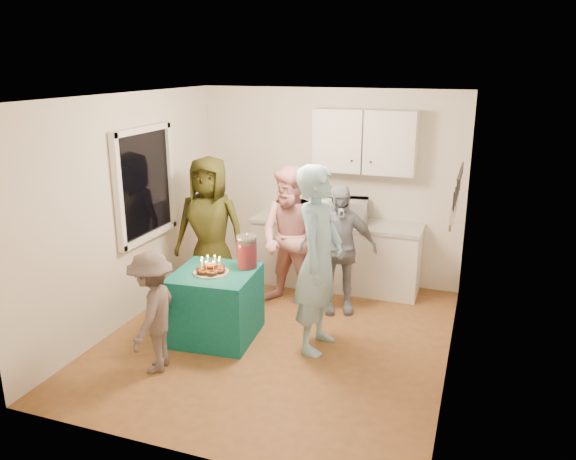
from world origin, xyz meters
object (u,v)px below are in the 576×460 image
(microwave, at_px, (346,210))
(woman_back_left, at_px, (210,229))
(party_table, at_px, (216,305))
(woman_back_right, at_px, (338,249))
(woman_back_center, at_px, (292,239))
(child_near_left, at_px, (153,312))
(punch_jar, at_px, (247,253))
(man_birthday, at_px, (319,260))
(counter, at_px, (336,255))

(microwave, bearing_deg, woman_back_left, -157.96)
(party_table, bearing_deg, woman_back_right, 45.72)
(woman_back_center, bearing_deg, child_near_left, -102.10)
(punch_jar, relative_size, child_near_left, 0.28)
(punch_jar, relative_size, woman_back_center, 0.19)
(party_table, height_order, man_birthday, man_birthday)
(man_birthday, height_order, woman_back_left, man_birthday)
(punch_jar, height_order, man_birthday, man_birthday)
(woman_back_center, bearing_deg, man_birthday, -45.43)
(man_birthday, height_order, woman_back_right, man_birthday)
(microwave, distance_m, punch_jar, 1.77)
(child_near_left, bearing_deg, party_table, 151.04)
(punch_jar, xyz_separation_m, child_near_left, (-0.53, -1.06, -0.32))
(man_birthday, bearing_deg, microwave, 7.13)
(man_birthday, distance_m, woman_back_left, 1.85)
(man_birthday, distance_m, woman_back_center, 1.08)
(microwave, relative_size, man_birthday, 0.28)
(woman_back_right, xyz_separation_m, child_near_left, (-1.33, -1.91, -0.18))
(counter, relative_size, microwave, 3.94)
(woman_back_left, distance_m, child_near_left, 1.82)
(child_near_left, bearing_deg, microwave, 143.94)
(man_birthday, bearing_deg, party_table, 99.92)
(party_table, xyz_separation_m, child_near_left, (-0.26, -0.81, 0.23))
(counter, relative_size, woman_back_center, 1.25)
(woman_back_center, bearing_deg, counter, 78.82)
(man_birthday, bearing_deg, punch_jar, 85.56)
(microwave, xyz_separation_m, child_near_left, (-1.24, -2.67, -0.46))
(man_birthday, bearing_deg, woman_back_right, 5.00)
(microwave, relative_size, woman_back_left, 0.31)
(woman_back_left, bearing_deg, woman_back_center, -2.62)
(counter, xyz_separation_m, punch_jar, (-0.58, -1.62, 0.50))
(counter, height_order, woman_back_right, woman_back_right)
(party_table, bearing_deg, child_near_left, -107.71)
(microwave, xyz_separation_m, woman_back_right, (0.10, -0.76, -0.28))
(woman_back_right, bearing_deg, man_birthday, -108.22)
(counter, height_order, child_near_left, child_near_left)
(counter, bearing_deg, woman_back_right, -73.81)
(punch_jar, bearing_deg, counter, 70.22)
(counter, xyz_separation_m, man_birthday, (0.26, -1.72, 0.55))
(punch_jar, bearing_deg, man_birthday, -6.92)
(punch_jar, xyz_separation_m, man_birthday, (0.84, -0.10, 0.05))
(child_near_left, bearing_deg, man_birthday, 113.55)
(microwave, xyz_separation_m, woman_back_center, (-0.46, -0.83, -0.18))
(woman_back_center, height_order, woman_back_right, woman_back_center)
(counter, xyz_separation_m, microwave, (0.12, 0.00, 0.63))
(woman_back_center, relative_size, woman_back_right, 1.12)
(counter, xyz_separation_m, party_table, (-0.85, -1.86, -0.05))
(man_birthday, xyz_separation_m, woman_back_left, (-1.66, 0.82, -0.07))
(microwave, height_order, party_table, microwave)
(microwave, height_order, man_birthday, man_birthday)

